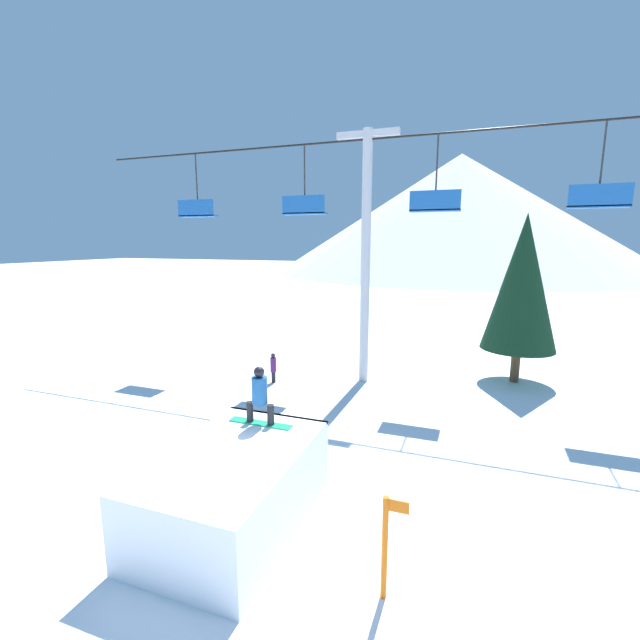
# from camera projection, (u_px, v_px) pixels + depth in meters

# --- Properties ---
(ground_plane) EXTENTS (220.00, 220.00, 0.00)m
(ground_plane) POSITION_uv_depth(u_px,v_px,m) (240.00, 560.00, 7.72)
(ground_plane) COLOR white
(mountain_ridge) EXTENTS (66.91, 66.91, 21.20)m
(mountain_ridge) POSITION_uv_depth(u_px,v_px,m) (459.00, 214.00, 78.71)
(mountain_ridge) COLOR silver
(mountain_ridge) RESTS_ON ground_plane
(snow_ramp) EXTENTS (2.59, 4.11, 1.55)m
(snow_ramp) POSITION_uv_depth(u_px,v_px,m) (235.00, 487.00, 8.65)
(snow_ramp) COLOR white
(snow_ramp) RESTS_ON ground_plane
(snowboarder) EXTENTS (1.52, 0.35, 1.36)m
(snowboarder) POSITION_uv_depth(u_px,v_px,m) (260.00, 396.00, 9.70)
(snowboarder) COLOR #1E9E6B
(snowboarder) RESTS_ON snow_ramp
(chairlift) EXTENTS (24.14, 0.44, 9.84)m
(chairlift) POSITION_uv_depth(u_px,v_px,m) (366.00, 230.00, 16.57)
(chairlift) COLOR #B2B2B7
(chairlift) RESTS_ON ground_plane
(pine_tree_near) EXTENTS (2.86, 2.86, 6.77)m
(pine_tree_near) POSITION_uv_depth(u_px,v_px,m) (522.00, 283.00, 16.84)
(pine_tree_near) COLOR #4C3823
(pine_tree_near) RESTS_ON ground_plane
(trail_marker) EXTENTS (0.41, 0.10, 1.78)m
(trail_marker) POSITION_uv_depth(u_px,v_px,m) (386.00, 545.00, 6.75)
(trail_marker) COLOR orange
(trail_marker) RESTS_ON ground_plane
(distant_skier) EXTENTS (0.24, 0.24, 1.23)m
(distant_skier) POSITION_uv_depth(u_px,v_px,m) (273.00, 367.00, 17.35)
(distant_skier) COLOR black
(distant_skier) RESTS_ON ground_plane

